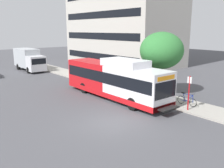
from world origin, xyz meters
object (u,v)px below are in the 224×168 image
Objects in this scene: box_truck_background at (29,59)px; bus_stop_sign_pole at (189,90)px; transit_bus at (114,80)px; street_tree_near_stop at (162,51)px; bicycle_parked at (187,100)px.

bus_stop_sign_pole is at bearing -85.51° from box_truck_background.
transit_bus is 19.69m from box_truck_background.
transit_bus reaches higher than box_truck_background.
transit_bus is 5.13m from street_tree_near_stop.
box_truck_background is (-2.99, 25.39, 1.18)m from bicycle_parked.
box_truck_background is at bearing 96.71° from bicycle_parked.
bus_stop_sign_pole is at bearing -142.44° from bicycle_parked.
bicycle_parked is 25.60m from box_truck_background.
box_truck_background is (-4.24, 21.61, -2.45)m from street_tree_near_stop.
transit_bus reaches higher than bicycle_parked.
bicycle_parked is (2.80, -5.70, -1.14)m from transit_bus.
transit_bus reaches higher than bus_stop_sign_pole.
bicycle_parked is at bearing -63.87° from transit_bus.
street_tree_near_stop is at bearing 64.12° from bus_stop_sign_pole.
bus_stop_sign_pole is 0.45× the size of street_tree_near_stop.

